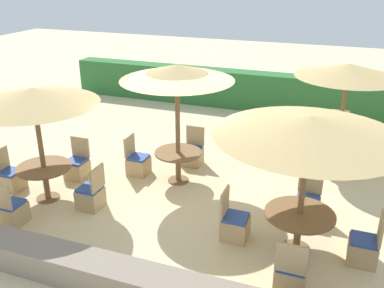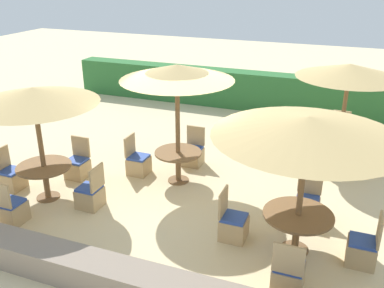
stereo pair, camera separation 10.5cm
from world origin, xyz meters
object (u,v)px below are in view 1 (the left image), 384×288
patio_chair_center_west (138,163)px  patio_chair_back_right_south (335,164)px  parasol_back_right (348,71)px  parasol_front_right (310,126)px  round_table_front_right (299,220)px  patio_chair_back_right_east (375,154)px  patio_chair_front_left_east (91,196)px  parasol_center (177,73)px  patio_chair_center_north (193,154)px  round_table_back_right (338,139)px  patio_chair_front_right_east (364,248)px  patio_chair_back_right_north (337,136)px  patio_chair_front_left_west (11,179)px  round_table_front_left (45,173)px  patio_chair_front_left_north (77,167)px  patio_chair_front_right_north (307,206)px  round_table_center (178,158)px  parasol_front_left (33,96)px  patio_chair_front_right_south (291,275)px  patio_chair_front_right_west (234,225)px  patio_chair_front_left_south (11,211)px

patio_chair_center_west → patio_chair_back_right_south: 4.62m
patio_chair_center_west → parasol_back_right: size_ratio=0.38×
parasol_front_right → round_table_front_right: size_ratio=2.54×
patio_chair_back_right_east → patio_chair_front_left_east: size_ratio=1.00×
parasol_center → patio_chair_center_north: parasol_center is taller
round_table_back_right → patio_chair_front_right_east: (0.64, -4.13, -0.27)m
patio_chair_back_right_north → patio_chair_front_left_west: size_ratio=1.00×
round_table_front_left → patio_chair_front_left_north: patio_chair_front_left_north is taller
patio_chair_front_right_north → patio_chair_front_left_west: same height
round_table_back_right → patio_chair_front_right_east: 4.19m
round_table_center → parasol_front_left: 3.29m
parasol_front_right → parasol_back_right: bearing=84.1°
patio_chair_center_north → patio_chair_front_left_east: bearing=65.2°
round_table_center → round_table_front_right: same height
patio_chair_back_right_south → patio_chair_front_right_south: 4.29m
patio_chair_front_right_west → patio_chair_front_right_south: bearing=49.1°
patio_chair_front_right_north → patio_chair_front_right_east: 1.47m
round_table_center → parasol_front_right: parasol_front_right is taller
patio_chair_front_right_east → parasol_back_right: bearing=8.8°
round_table_center → round_table_front_left: size_ratio=0.94×
patio_chair_back_right_north → patio_chair_front_right_west: 5.37m
parasol_front_right → patio_chair_front_right_west: bearing=-178.0°
patio_chair_center_north → patio_chair_front_right_south: size_ratio=1.00×
round_table_back_right → patio_chair_front_left_east: bearing=-137.0°
patio_chair_front_right_west → patio_chair_back_right_south: bearing=154.7°
round_table_center → patio_chair_back_right_north: bearing=46.9°
patio_chair_center_north → patio_chair_back_right_east: same height
parasol_back_right → patio_chair_front_left_north: (-5.54, -3.17, -2.00)m
parasol_front_right → patio_chair_front_left_east: size_ratio=3.22×
round_table_back_right → patio_chair_front_left_west: patio_chair_front_left_west is taller
patio_chair_back_right_south → round_table_front_right: patio_chair_back_right_south is taller
patio_chair_front_right_north → patio_chair_front_left_east: size_ratio=1.00×
patio_chair_front_right_west → round_table_back_right: bearing=159.9°
patio_chair_back_right_north → patio_chair_front_left_south: size_ratio=1.00×
round_table_back_right → parasol_front_right: parasol_front_right is taller
patio_chair_front_right_east → round_table_front_left: patio_chair_front_right_east is taller
patio_chair_back_right_east → patio_chair_back_right_south: bearing=135.9°
parasol_center → patio_chair_front_left_south: bearing=-130.3°
parasol_back_right → round_table_back_right: parasol_back_right is taller
patio_chair_back_right_north → patio_chair_front_left_west: 8.30m
patio_chair_front_right_north → patio_chair_front_left_north: same height
patio_chair_back_right_east → patio_chair_front_left_north: size_ratio=1.00×
patio_chair_back_right_east → patio_chair_front_right_north: same height
parasol_front_right → patio_chair_front_left_south: 5.64m
round_table_front_left → patio_chair_front_left_west: 1.05m
patio_chair_back_right_east → patio_chair_back_right_south: (-0.89, -0.92, 0.00)m
round_table_front_right → patio_chair_front_left_south: bearing=-168.2°
patio_chair_front_left_south → parasol_front_right: bearing=11.8°
parasol_center → parasol_back_right: parasol_center is taller
parasol_front_left → round_table_front_left: 1.63m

